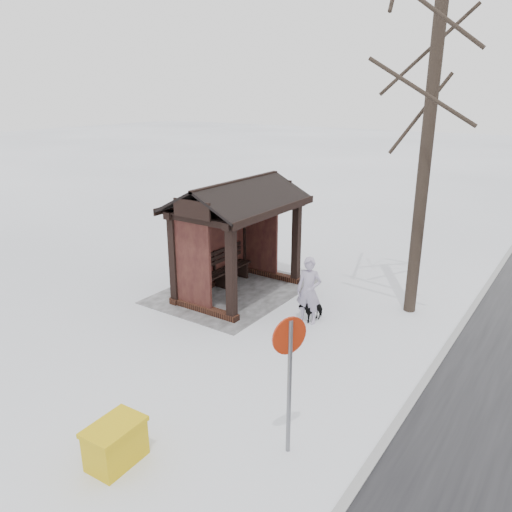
{
  "coord_description": "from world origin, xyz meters",
  "views": [
    {
      "loc": [
        10.11,
        7.5,
        5.23
      ],
      "look_at": [
        0.34,
        0.8,
        1.3
      ],
      "focal_mm": 35.0,
      "sensor_mm": 36.0,
      "label": 1
    }
  ],
  "objects_px": {
    "pedestrian": "(309,291)",
    "bus_shelter": "(233,215)",
    "grit_bin": "(116,443)",
    "tree_near": "(437,45)",
    "road_sign": "(289,356)",
    "dog": "(312,310)"
  },
  "relations": [
    {
      "from": "pedestrian",
      "to": "road_sign",
      "type": "xyz_separation_m",
      "value": [
        4.1,
        1.89,
        0.82
      ]
    },
    {
      "from": "pedestrian",
      "to": "grit_bin",
      "type": "height_order",
      "value": "pedestrian"
    },
    {
      "from": "grit_bin",
      "to": "road_sign",
      "type": "relative_size",
      "value": 0.39
    },
    {
      "from": "pedestrian",
      "to": "grit_bin",
      "type": "xyz_separation_m",
      "value": [
        5.75,
        -0.05,
        -0.47
      ]
    },
    {
      "from": "bus_shelter",
      "to": "pedestrian",
      "type": "relative_size",
      "value": 2.24
    },
    {
      "from": "bus_shelter",
      "to": "pedestrian",
      "type": "bearing_deg",
      "value": 78.35
    },
    {
      "from": "bus_shelter",
      "to": "tree_near",
      "type": "height_order",
      "value": "tree_near"
    },
    {
      "from": "tree_near",
      "to": "pedestrian",
      "type": "distance_m",
      "value": 5.99
    },
    {
      "from": "tree_near",
      "to": "dog",
      "type": "height_order",
      "value": "tree_near"
    },
    {
      "from": "tree_near",
      "to": "pedestrian",
      "type": "xyz_separation_m",
      "value": [
        2.03,
        -1.77,
        -5.35
      ]
    },
    {
      "from": "pedestrian",
      "to": "dog",
      "type": "xyz_separation_m",
      "value": [
        -0.16,
        0.01,
        -0.54
      ]
    },
    {
      "from": "bus_shelter",
      "to": "grit_bin",
      "type": "bearing_deg",
      "value": 22.02
    },
    {
      "from": "tree_near",
      "to": "bus_shelter",
      "type": "bearing_deg",
      "value": -71.01
    },
    {
      "from": "pedestrian",
      "to": "bus_shelter",
      "type": "bearing_deg",
      "value": 154.79
    },
    {
      "from": "tree_near",
      "to": "grit_bin",
      "type": "relative_size",
      "value": 10.29
    },
    {
      "from": "bus_shelter",
      "to": "road_sign",
      "type": "bearing_deg",
      "value": 44.0
    },
    {
      "from": "bus_shelter",
      "to": "road_sign",
      "type": "distance_m",
      "value": 6.47
    },
    {
      "from": "grit_bin",
      "to": "pedestrian",
      "type": "bearing_deg",
      "value": 176.99
    },
    {
      "from": "dog",
      "to": "road_sign",
      "type": "relative_size",
      "value": 0.28
    },
    {
      "from": "dog",
      "to": "road_sign",
      "type": "bearing_deg",
      "value": -52.16
    },
    {
      "from": "bus_shelter",
      "to": "dog",
      "type": "bearing_deg",
      "value": 81.73
    },
    {
      "from": "road_sign",
      "to": "pedestrian",
      "type": "bearing_deg",
      "value": -131.07
    }
  ]
}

